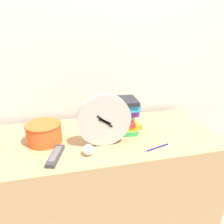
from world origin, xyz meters
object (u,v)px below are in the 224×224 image
tv_remote (56,156)px  crumpled_paper_ball (88,150)px  desk_clock (104,120)px  pen (158,147)px  book_stack (120,115)px  basket (44,132)px

tv_remote → crumpled_paper_ball: crumpled_paper_ball is taller
desk_clock → tv_remote: (-0.26, -0.07, -0.14)m
tv_remote → desk_clock: bearing=14.8°
desk_clock → tv_remote: desk_clock is taller
pen → desk_clock: bearing=159.1°
book_stack → crumpled_paper_ball: 0.33m
book_stack → pen: bearing=-58.6°
book_stack → tv_remote: (-0.39, -0.21, -0.10)m
book_stack → basket: size_ratio=1.21×
desk_clock → pen: size_ratio=2.01×
desk_clock → basket: desk_clock is taller
desk_clock → basket: bearing=162.1°
tv_remote → pen: (0.53, -0.03, -0.01)m
basket → book_stack: bearing=4.4°
crumpled_paper_ball → tv_remote: bearing=175.2°
desk_clock → crumpled_paper_ball: desk_clock is taller
book_stack → pen: (0.15, -0.24, -0.10)m
desk_clock → book_stack: 0.19m
tv_remote → basket: bearing=108.4°
tv_remote → pen: 0.54m
book_stack → pen: book_stack is taller
book_stack → crumpled_paper_ball: (-0.22, -0.22, -0.08)m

